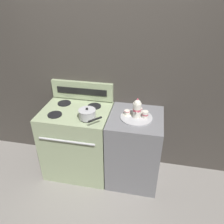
# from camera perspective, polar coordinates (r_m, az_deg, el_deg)

# --- Properties ---
(ground_plane) EXTENTS (6.00, 6.00, 0.00)m
(ground_plane) POSITION_cam_1_polar(r_m,az_deg,el_deg) (3.05, -2.50, -14.99)
(ground_plane) COLOR gray
(wall_back) EXTENTS (6.00, 0.05, 2.20)m
(wall_back) POSITION_cam_1_polar(r_m,az_deg,el_deg) (2.69, -1.33, 7.00)
(wall_back) COLOR #423D38
(wall_back) RESTS_ON ground
(stove) EXTENTS (0.80, 0.65, 0.91)m
(stove) POSITION_cam_1_polar(r_m,az_deg,el_deg) (2.82, -8.81, -7.53)
(stove) COLOR #9EAD84
(stove) RESTS_ON ground
(control_panel) EXTENTS (0.78, 0.05, 0.23)m
(control_panel) POSITION_cam_1_polar(r_m,az_deg,el_deg) (2.76, -7.78, 5.58)
(control_panel) COLOR #9EAD84
(control_panel) RESTS_ON stove
(side_counter) EXTENTS (0.60, 0.62, 0.90)m
(side_counter) POSITION_cam_1_polar(r_m,az_deg,el_deg) (2.69, 5.79, -9.45)
(side_counter) COLOR slate
(side_counter) RESTS_ON ground
(saucepan) EXTENTS (0.27, 0.27, 0.13)m
(saucepan) POSITION_cam_1_polar(r_m,az_deg,el_deg) (2.37, -6.44, -0.50)
(saucepan) COLOR #B7B7BC
(saucepan) RESTS_ON stove
(serving_tray) EXTENTS (0.35, 0.35, 0.01)m
(serving_tray) POSITION_cam_1_polar(r_m,az_deg,el_deg) (2.42, 6.37, -1.39)
(serving_tray) COLOR #B2B2B7
(serving_tray) RESTS_ON side_counter
(teapot) EXTENTS (0.09, 0.15, 0.23)m
(teapot) POSITION_cam_1_polar(r_m,az_deg,el_deg) (2.36, 6.55, 0.88)
(teapot) COLOR white
(teapot) RESTS_ON serving_tray
(teacup_left) EXTENTS (0.10, 0.10, 0.06)m
(teacup_left) POSITION_cam_1_polar(r_m,az_deg,el_deg) (2.49, 7.18, 0.45)
(teacup_left) COLOR white
(teacup_left) RESTS_ON serving_tray
(teacup_right) EXTENTS (0.10, 0.10, 0.06)m
(teacup_right) POSITION_cam_1_polar(r_m,az_deg,el_deg) (2.43, 3.97, -0.17)
(teacup_right) COLOR white
(teacup_right) RESTS_ON serving_tray
(creamer_jug) EXTENTS (0.07, 0.07, 0.08)m
(creamer_jug) POSITION_cam_1_polar(r_m,az_deg,el_deg) (2.39, 8.67, -0.61)
(creamer_jug) COLOR white
(creamer_jug) RESTS_ON serving_tray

